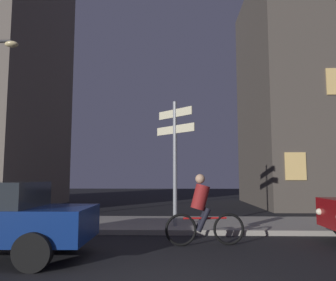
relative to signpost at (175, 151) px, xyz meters
name	(u,v)px	position (x,y,z in m)	size (l,w,h in m)	color
sidewalk_kerb	(162,224)	(-0.43, 0.79, -2.24)	(40.00, 3.16, 0.14)	gray
signpost	(175,151)	(0.00, 0.00, 0.00)	(1.12, 1.12, 3.64)	gray
cyclist	(203,212)	(0.64, -2.09, -1.56)	(1.81, 0.37, 1.61)	black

